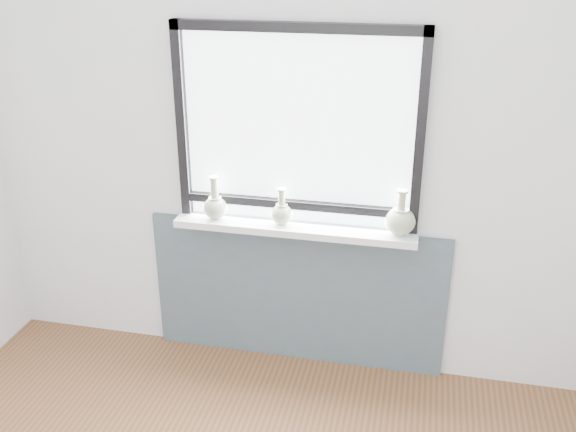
% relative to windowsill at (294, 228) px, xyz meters
% --- Properties ---
extents(back_wall, '(3.60, 0.02, 2.60)m').
position_rel_windowsill_xyz_m(back_wall, '(0.00, 0.10, 0.42)').
color(back_wall, silver).
rests_on(back_wall, ground).
extents(apron_panel, '(1.70, 0.03, 0.86)m').
position_rel_windowsill_xyz_m(apron_panel, '(0.00, 0.07, -0.45)').
color(apron_panel, '#465661').
rests_on(apron_panel, ground).
extents(windowsill, '(1.32, 0.18, 0.04)m').
position_rel_windowsill_xyz_m(windowsill, '(0.00, 0.00, 0.00)').
color(windowsill, white).
rests_on(windowsill, apron_panel).
extents(window, '(1.30, 0.06, 1.05)m').
position_rel_windowsill_xyz_m(window, '(0.00, 0.06, 0.56)').
color(window, black).
rests_on(window, windowsill).
extents(vase_a, '(0.13, 0.13, 0.24)m').
position_rel_windowsill_xyz_m(vase_a, '(-0.44, -0.00, 0.09)').
color(vase_a, '#A9BA94').
rests_on(vase_a, windowsill).
extents(vase_b, '(0.12, 0.12, 0.20)m').
position_rel_windowsill_xyz_m(vase_b, '(-0.07, 0.00, 0.09)').
color(vase_b, '#A9BA94').
rests_on(vase_b, windowsill).
extents(vase_c, '(0.16, 0.16, 0.25)m').
position_rel_windowsill_xyz_m(vase_c, '(0.56, 0.01, 0.10)').
color(vase_c, '#A9BA94').
rests_on(vase_c, windowsill).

